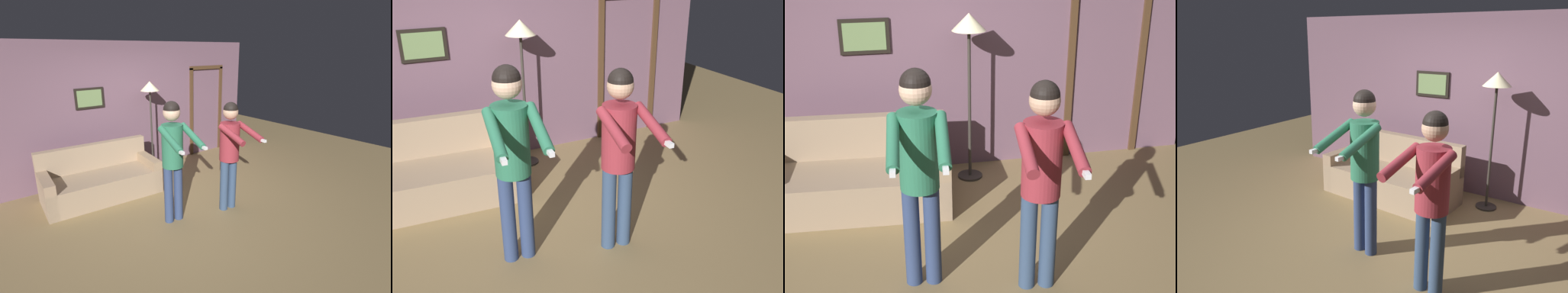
# 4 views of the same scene
# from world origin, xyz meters

# --- Properties ---
(ground_plane) EXTENTS (12.00, 12.00, 0.00)m
(ground_plane) POSITION_xyz_m (0.00, 0.00, 0.00)
(ground_plane) COLOR olive
(back_wall_assembly) EXTENTS (6.40, 0.10, 2.60)m
(back_wall_assembly) POSITION_xyz_m (0.03, 2.02, 1.30)
(back_wall_assembly) COLOR #6C4D5D
(back_wall_assembly) RESTS_ON ground_plane
(couch) EXTENTS (1.95, 0.97, 0.87)m
(couch) POSITION_xyz_m (-0.90, 1.22, 0.28)
(couch) COLOR #9B8266
(couch) RESTS_ON ground_plane
(torchiere_lamp) EXTENTS (0.36, 0.36, 1.86)m
(torchiere_lamp) POSITION_xyz_m (0.38, 1.63, 1.58)
(torchiere_lamp) COLOR #332D28
(torchiere_lamp) RESTS_ON ground_plane
(person_standing_left) EXTENTS (0.48, 0.74, 1.79)m
(person_standing_left) POSITION_xyz_m (-0.36, -0.23, 1.10)
(person_standing_left) COLOR navy
(person_standing_left) RESTS_ON ground_plane
(person_standing_right) EXTENTS (0.48, 0.74, 1.72)m
(person_standing_right) POSITION_xyz_m (0.52, -0.47, 1.05)
(person_standing_right) COLOR navy
(person_standing_right) RESTS_ON ground_plane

